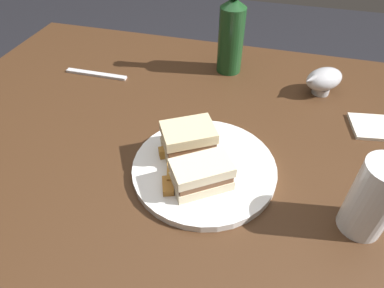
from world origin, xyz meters
The scene contains 15 objects.
ground_plane centered at (0.00, 0.00, 0.00)m, with size 6.00×6.00×0.00m, color black.
dining_table centered at (0.00, 0.00, 0.36)m, with size 1.28×0.98×0.72m, color #422816.
plate centered at (-0.07, 0.08, 0.73)m, with size 0.29×0.29×0.02m, color white.
sandwich_half_left centered at (-0.03, 0.05, 0.77)m, with size 0.13×0.12×0.06m.
sandwich_half_right centered at (-0.08, 0.13, 0.77)m, with size 0.12×0.11×0.06m.
potato_wedge_front centered at (-0.05, 0.12, 0.75)m, with size 0.05×0.02×0.01m, color #B77F33.
potato_wedge_middle centered at (-0.02, 0.12, 0.75)m, with size 0.04×0.02×0.02m, color #B77F33.
potato_wedge_back centered at (-0.02, 0.15, 0.75)m, with size 0.04×0.02×0.01m, color #AD702D.
potato_wedge_left_edge centered at (-0.03, 0.10, 0.75)m, with size 0.04×0.02×0.02m, color #AD702D.
potato_wedge_right_edge centered at (0.01, 0.07, 0.75)m, with size 0.04×0.02×0.02m, color #B77F33.
pint_glass centered at (-0.36, 0.13, 0.79)m, with size 0.07×0.07×0.15m.
gravy_boat centered at (-0.30, -0.27, 0.76)m, with size 0.12×0.12×0.07m.
cider_bottle centered at (-0.05, -0.33, 0.83)m, with size 0.07×0.07×0.28m.
napkin centered at (-0.42, -0.15, 0.73)m, with size 0.11×0.09×0.01m, color silver.
fork centered at (0.31, -0.20, 0.73)m, with size 0.18×0.02×0.01m, color silver.
Camera 1 is at (-0.17, 0.52, 1.21)m, focal length 30.94 mm.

